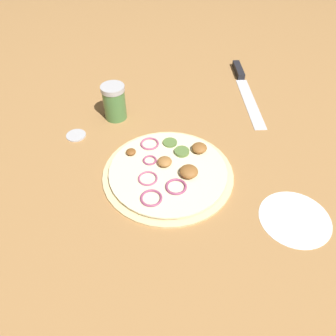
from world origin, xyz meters
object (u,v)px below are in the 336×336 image
knife (242,81)px  spice_jar (114,102)px  pizza (169,171)px  loose_cap (76,135)px

knife → spice_jar: (0.19, -0.34, 0.04)m
knife → pizza: bearing=-33.0°
knife → loose_cap: bearing=-63.6°
knife → spice_jar: bearing=-67.1°
pizza → knife: bearing=152.7°
knife → spice_jar: spice_jar is taller
knife → spice_jar: 0.39m
knife → loose_cap: 0.50m
pizza → knife: pizza is taller
spice_jar → loose_cap: 0.12m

